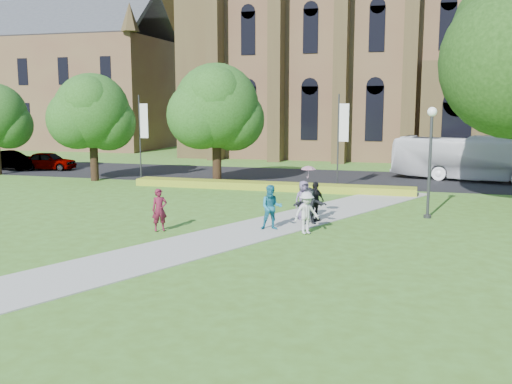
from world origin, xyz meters
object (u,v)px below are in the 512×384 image
(tour_coach, at_px, (475,158))
(car_1, at_px, (10,160))
(streetlamp, at_px, (430,149))
(car_0, at_px, (49,161))
(pedestrian_0, at_px, (159,210))

(tour_coach, distance_m, car_1, 36.33)
(streetlamp, height_order, car_0, streetlamp)
(streetlamp, xyz_separation_m, tour_coach, (3.32, 14.62, -1.70))
(streetlamp, bearing_deg, pedestrian_0, -150.74)
(tour_coach, distance_m, pedestrian_0, 25.26)
(tour_coach, bearing_deg, car_1, 107.96)
(car_0, height_order, car_1, car_1)
(streetlamp, bearing_deg, car_1, 160.64)
(streetlamp, bearing_deg, tour_coach, 77.21)
(streetlamp, distance_m, car_1, 34.93)
(tour_coach, relative_size, pedestrian_0, 6.28)
(car_1, bearing_deg, streetlamp, -111.26)
(streetlamp, relative_size, car_0, 1.20)
(pedestrian_0, bearing_deg, streetlamp, -7.46)
(car_0, bearing_deg, tour_coach, -91.31)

